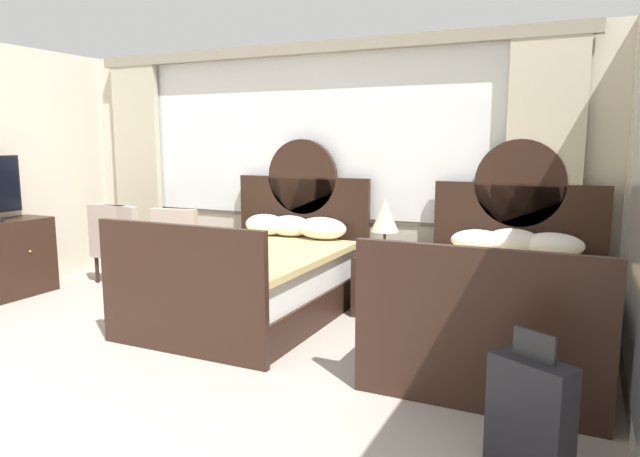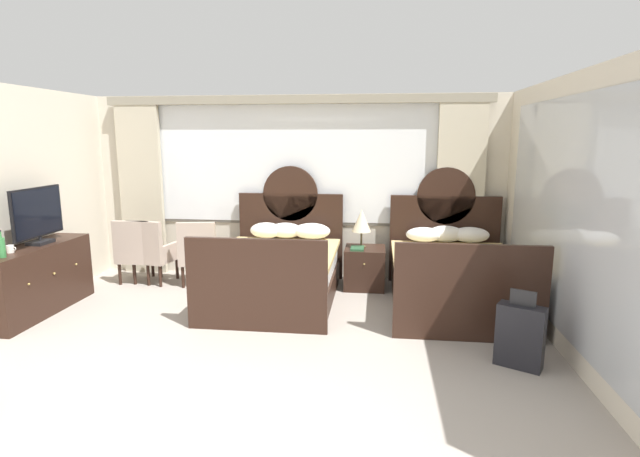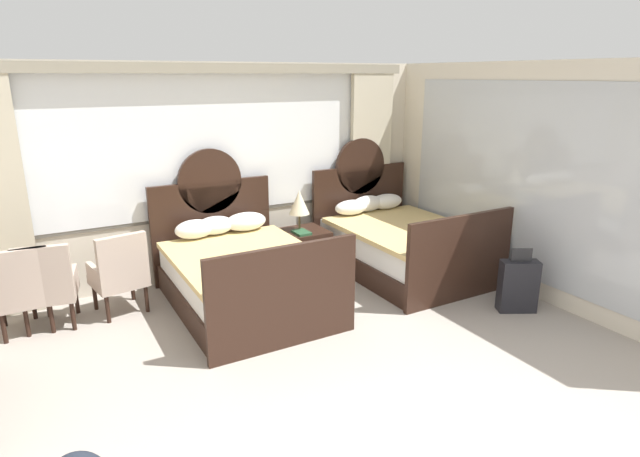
{
  "view_description": "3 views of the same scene",
  "coord_description": "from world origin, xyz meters",
  "px_view_note": "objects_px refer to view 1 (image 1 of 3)",
  "views": [
    {
      "loc": [
        2.72,
        -1.25,
        1.66
      ],
      "look_at": [
        0.86,
        2.75,
        0.98
      ],
      "focal_mm": 31.91,
      "sensor_mm": 36.0,
      "label": 1
    },
    {
      "loc": [
        1.23,
        -2.77,
        2.09
      ],
      "look_at": [
        0.57,
        2.69,
        1.06
      ],
      "focal_mm": 27.31,
      "sensor_mm": 36.0,
      "label": 2
    },
    {
      "loc": [
        -2.0,
        -1.97,
        2.55
      ],
      "look_at": [
        0.52,
        2.5,
        1.03
      ],
      "focal_mm": 29.31,
      "sensor_mm": 36.0,
      "label": 3
    }
  ],
  "objects_px": {
    "armchair_by_window_left": "(181,248)",
    "suitcase_on_floor": "(530,415)",
    "nightstand_between_beds": "(388,284)",
    "book_on_nightstand": "(375,255)",
    "armchair_by_window_centre": "(132,243)",
    "bed_near_mirror": "(500,305)",
    "armchair_by_window_right": "(118,241)",
    "table_lamp_on_nightstand": "(385,216)",
    "bed_near_window": "(256,277)"
  },
  "relations": [
    {
      "from": "armchair_by_window_left",
      "to": "suitcase_on_floor",
      "type": "xyz_separation_m",
      "value": [
        3.84,
        -2.1,
        -0.19
      ]
    },
    {
      "from": "nightstand_between_beds",
      "to": "book_on_nightstand",
      "type": "relative_size",
      "value": 2.24
    },
    {
      "from": "armchair_by_window_centre",
      "to": "bed_near_mirror",
      "type": "bearing_deg",
      "value": -6.16
    },
    {
      "from": "armchair_by_window_centre",
      "to": "armchair_by_window_right",
      "type": "relative_size",
      "value": 1.0
    },
    {
      "from": "bed_near_mirror",
      "to": "table_lamp_on_nightstand",
      "type": "height_order",
      "value": "bed_near_mirror"
    },
    {
      "from": "bed_near_window",
      "to": "nightstand_between_beds",
      "type": "bearing_deg",
      "value": 28.57
    },
    {
      "from": "nightstand_between_beds",
      "to": "suitcase_on_floor",
      "type": "xyz_separation_m",
      "value": [
        1.49,
        -2.26,
        0.01
      ]
    },
    {
      "from": "book_on_nightstand",
      "to": "suitcase_on_floor",
      "type": "distance_m",
      "value": 2.69
    },
    {
      "from": "table_lamp_on_nightstand",
      "to": "armchair_by_window_left",
      "type": "bearing_deg",
      "value": -175.21
    },
    {
      "from": "table_lamp_on_nightstand",
      "to": "armchair_by_window_left",
      "type": "height_order",
      "value": "table_lamp_on_nightstand"
    },
    {
      "from": "table_lamp_on_nightstand",
      "to": "suitcase_on_floor",
      "type": "xyz_separation_m",
      "value": [
        1.54,
        -2.29,
        -0.64
      ]
    },
    {
      "from": "bed_near_window",
      "to": "bed_near_mirror",
      "type": "bearing_deg",
      "value": -0.09
    },
    {
      "from": "bed_near_window",
      "to": "armchair_by_window_right",
      "type": "xyz_separation_m",
      "value": [
        -2.17,
        0.45,
        0.1
      ]
    },
    {
      "from": "armchair_by_window_left",
      "to": "armchair_by_window_right",
      "type": "height_order",
      "value": "same"
    },
    {
      "from": "table_lamp_on_nightstand",
      "to": "suitcase_on_floor",
      "type": "relative_size",
      "value": 0.73
    },
    {
      "from": "armchair_by_window_centre",
      "to": "suitcase_on_floor",
      "type": "height_order",
      "value": "armchair_by_window_centre"
    },
    {
      "from": "armchair_by_window_left",
      "to": "bed_near_window",
      "type": "bearing_deg",
      "value": -19.92
    },
    {
      "from": "bed_near_mirror",
      "to": "armchair_by_window_right",
      "type": "bearing_deg",
      "value": 174.17
    },
    {
      "from": "book_on_nightstand",
      "to": "armchair_by_window_left",
      "type": "xyz_separation_m",
      "value": [
        -2.25,
        -0.05,
        -0.1
      ]
    },
    {
      "from": "armchair_by_window_left",
      "to": "book_on_nightstand",
      "type": "bearing_deg",
      "value": 1.27
    },
    {
      "from": "bed_near_window",
      "to": "book_on_nightstand",
      "type": "distance_m",
      "value": 1.15
    },
    {
      "from": "nightstand_between_beds",
      "to": "armchair_by_window_right",
      "type": "distance_m",
      "value": 3.3
    },
    {
      "from": "bed_near_window",
      "to": "nightstand_between_beds",
      "type": "relative_size",
      "value": 3.72
    },
    {
      "from": "armchair_by_window_left",
      "to": "suitcase_on_floor",
      "type": "height_order",
      "value": "armchair_by_window_left"
    },
    {
      "from": "book_on_nightstand",
      "to": "armchair_by_window_left",
      "type": "distance_m",
      "value": 2.25
    },
    {
      "from": "bed_near_window",
      "to": "suitcase_on_floor",
      "type": "distance_m",
      "value": 3.09
    },
    {
      "from": "bed_near_window",
      "to": "nightstand_between_beds",
      "type": "xyz_separation_m",
      "value": [
        1.12,
        0.61,
        -0.1
      ]
    },
    {
      "from": "bed_near_mirror",
      "to": "table_lamp_on_nightstand",
      "type": "bearing_deg",
      "value": 151.32
    },
    {
      "from": "bed_near_mirror",
      "to": "bed_near_window",
      "type": "bearing_deg",
      "value": 179.91
    },
    {
      "from": "nightstand_between_beds",
      "to": "armchair_by_window_right",
      "type": "relative_size",
      "value": 0.62
    },
    {
      "from": "bed_near_mirror",
      "to": "suitcase_on_floor",
      "type": "xyz_separation_m",
      "value": [
        0.37,
        -1.65,
        -0.08
      ]
    },
    {
      "from": "book_on_nightstand",
      "to": "armchair_by_window_centre",
      "type": "bearing_deg",
      "value": -179.03
    },
    {
      "from": "armchair_by_window_centre",
      "to": "armchair_by_window_right",
      "type": "xyz_separation_m",
      "value": [
        -0.22,
        -0.0,
        0.0
      ]
    },
    {
      "from": "suitcase_on_floor",
      "to": "armchair_by_window_centre",
      "type": "bearing_deg",
      "value": 155.25
    },
    {
      "from": "armchair_by_window_left",
      "to": "armchair_by_window_centre",
      "type": "bearing_deg",
      "value": -179.99
    },
    {
      "from": "bed_near_window",
      "to": "armchair_by_window_centre",
      "type": "distance_m",
      "value": 2.0
    },
    {
      "from": "bed_near_window",
      "to": "suitcase_on_floor",
      "type": "relative_size",
      "value": 2.95
    },
    {
      "from": "bed_near_window",
      "to": "armchair_by_window_left",
      "type": "bearing_deg",
      "value": 160.08
    },
    {
      "from": "bed_near_mirror",
      "to": "armchair_by_window_right",
      "type": "xyz_separation_m",
      "value": [
        -4.41,
        0.45,
        0.11
      ]
    },
    {
      "from": "table_lamp_on_nightstand",
      "to": "armchair_by_window_left",
      "type": "xyz_separation_m",
      "value": [
        -2.3,
        -0.19,
        -0.46
      ]
    },
    {
      "from": "bed_near_mirror",
      "to": "nightstand_between_beds",
      "type": "distance_m",
      "value": 1.28
    },
    {
      "from": "armchair_by_window_centre",
      "to": "armchair_by_window_right",
      "type": "bearing_deg",
      "value": -179.71
    },
    {
      "from": "book_on_nightstand",
      "to": "armchair_by_window_left",
      "type": "bearing_deg",
      "value": -178.73
    },
    {
      "from": "bed_near_window",
      "to": "book_on_nightstand",
      "type": "bearing_deg",
      "value": 26.09
    },
    {
      "from": "bed_near_window",
      "to": "bed_near_mirror",
      "type": "relative_size",
      "value": 1.0
    },
    {
      "from": "nightstand_between_beds",
      "to": "armchair_by_window_left",
      "type": "relative_size",
      "value": 0.62
    },
    {
      "from": "armchair_by_window_right",
      "to": "suitcase_on_floor",
      "type": "bearing_deg",
      "value": -23.7
    },
    {
      "from": "bed_near_mirror",
      "to": "armchair_by_window_centre",
      "type": "distance_m",
      "value": 4.21
    },
    {
      "from": "armchair_by_window_left",
      "to": "armchair_by_window_right",
      "type": "bearing_deg",
      "value": -179.92
    },
    {
      "from": "nightstand_between_beds",
      "to": "table_lamp_on_nightstand",
      "type": "height_order",
      "value": "table_lamp_on_nightstand"
    }
  ]
}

